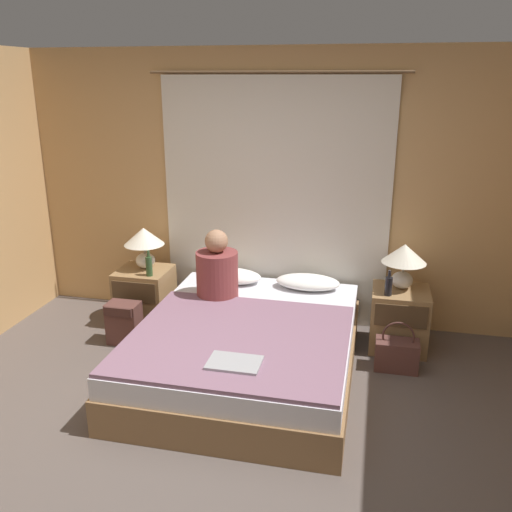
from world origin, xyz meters
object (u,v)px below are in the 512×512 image
Objects in this scene: pillow_right at (308,282)px; beer_bottle_on_left_stand at (149,266)px; nightstand_right at (399,319)px; handbag_on_floor at (397,354)px; laptop_on_bed at (234,363)px; backpack_on_floor at (124,320)px; lamp_left at (144,240)px; nightstand_left at (145,296)px; pillow_left at (231,276)px; lamp_right at (404,258)px; bed at (247,349)px; beer_bottle_on_right_stand at (389,286)px; person_left_in_bed at (217,271)px.

pillow_right is 2.41× the size of beer_bottle_on_left_stand.
handbag_on_floor is (-0.02, -0.39, -0.13)m from nightstand_right.
laptop_on_bed is at bearing -137.35° from handbag_on_floor.
lamp_left is at bearing 89.04° from backpack_on_floor.
pillow_left reaches higher than nightstand_left.
backpack_on_floor is at bearing -145.25° from pillow_left.
pillow_left is (-1.53, 0.12, 0.22)m from nightstand_right.
lamp_right is 0.87m from pillow_right.
nightstand_left reaches higher than laptop_on_bed.
handbag_on_floor is at bearing 1.35° from backpack_on_floor.
beer_bottle_on_right_stand reaches higher than bed.
lamp_left is at bearing 169.05° from handbag_on_floor.
beer_bottle_on_right_stand reaches higher than pillow_left.
nightstand_right is at bearing 51.64° from laptop_on_bed.
pillow_right is 1.66m from backpack_on_floor.
beer_bottle_on_left_stand is 1.10× the size of beer_bottle_on_right_stand.
nightstand_left is 1.36× the size of lamp_left.
lamp_left is 0.68× the size of pillow_left.
person_left_in_bed is 1.60× the size of backpack_on_floor.
backpack_on_floor is 2.33m from handbag_on_floor.
nightstand_left is 1.87m from laptop_on_bed.
pillow_right is at bearing 147.13° from handbag_on_floor.
lamp_right is 1.12× the size of laptop_on_bed.
person_left_in_bed reaches higher than nightstand_right.
lamp_right is 1.80× the size of beer_bottle_on_right_stand.
pillow_right is at bearing 66.63° from bed.
lamp_right is at bearing 0.00° from lamp_left.
backpack_on_floor is at bearing 143.24° from laptop_on_bed.
beer_bottle_on_left_stand reaches higher than bed.
person_left_in_bed is 0.68m from beer_bottle_on_left_stand.
lamp_right is 1.56m from pillow_left.
person_left_in_bed is at bearing 111.67° from laptop_on_bed.
beer_bottle_on_left_stand is (0.12, -0.13, 0.36)m from nightstand_left.
nightstand_left is at bearing 176.61° from beer_bottle_on_right_stand.
nightstand_left is 2.36m from handbag_on_floor.
beer_bottle_on_left_stand is at bearing -57.90° from lamp_left.
backpack_on_floor is at bearing 167.35° from bed.
beer_bottle_on_right_stand is 0.52× the size of handbag_on_floor.
nightstand_left is at bearing -178.52° from lamp_right.
lamp_right is 1.64× the size of beer_bottle_on_left_stand.
beer_bottle_on_right_stand is (2.23, -0.19, -0.18)m from lamp_left.
backpack_on_floor is (-2.23, -0.31, -0.40)m from beer_bottle_on_right_stand.
lamp_left is 0.87m from pillow_left.
lamp_right is 1.84m from laptop_on_bed.
lamp_left is 2.34m from lamp_right.
pillow_left is (0.81, 0.06, -0.31)m from lamp_left.
pillow_left is 1.57m from laptop_on_bed.
beer_bottle_on_right_stand is 2.29m from backpack_on_floor.
beer_bottle_on_left_stand is at bearing 151.22° from bed.
lamp_left is 0.77m from backpack_on_floor.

